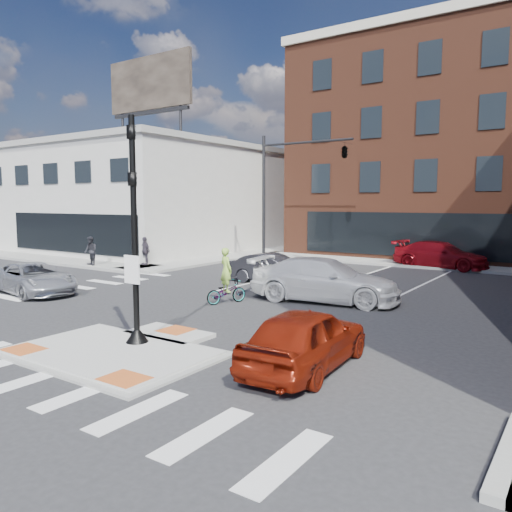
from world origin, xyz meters
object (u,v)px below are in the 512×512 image
Objects in this scene: white_pickup at (325,280)px; pedestrian_a at (91,251)px; silver_suv at (34,278)px; cyclist at (226,285)px; bg_car_dark at (273,269)px; pedestrian_b at (145,251)px; red_sedan at (306,338)px; bg_car_red at (440,255)px.

pedestrian_a reaches higher than white_pickup.
silver_suv is 2.19× the size of cyclist.
cyclist is (1.07, -5.05, 0.02)m from bg_car_dark.
bg_car_dark is 2.50× the size of pedestrian_a.
pedestrian_b reaches higher than white_pickup.
silver_suv is 1.10× the size of bg_car_dark.
pedestrian_b is (-16.64, 10.66, 0.25)m from red_sedan.
bg_car_dark is at bearing 47.65° from white_pickup.
white_pickup is at bearing -70.16° from red_sedan.
bg_car_dark is at bearing 160.06° from bg_car_red.
bg_car_dark is at bearing -57.74° from red_sedan.
pedestrian_a is 3.14m from pedestrian_b.
white_pickup is 3.41× the size of pedestrian_a.
bg_car_red is at bearing -28.68° from bg_car_dark.
bg_car_dark is 1.99× the size of cyclist.
silver_suv is 0.87× the size of bg_car_red.
bg_car_dark is 0.79× the size of bg_car_red.
red_sedan is at bearing 163.05° from cyclist.
cyclist is (8.00, 2.96, 0.07)m from silver_suv.
bg_car_red is 2.51× the size of cyclist.
silver_suv is at bearing -40.66° from pedestrian_a.
pedestrian_b is at bearing 84.32° from bg_car_dark.
white_pickup is 1.08× the size of bg_car_red.
cyclist reaches higher than white_pickup.
bg_car_red is 15.77m from cyclist.
cyclist is 1.26× the size of pedestrian_a.
pedestrian_b reaches higher than bg_car_red.
bg_car_red is at bearing -87.86° from red_sedan.
bg_car_dark is at bearing -32.30° from silver_suv.
white_pickup is 3.48× the size of pedestrian_b.
white_pickup is at bearing -178.29° from bg_car_red.
white_pickup is at bearing -117.47° from cyclist.
red_sedan is 7.88m from cyclist.
bg_car_red is at bearing 47.00° from pedestrian_a.
silver_suv is at bearing -11.52° from red_sedan.
silver_suv is at bearing -60.12° from pedestrian_b.
silver_suv is 2.75× the size of pedestrian_a.
bg_car_dark is at bearing -56.12° from cyclist.
white_pickup is 4.74m from bg_car_dark.
pedestrian_b reaches higher than red_sedan.
bg_car_dark is 11.42m from bg_car_red.
bg_car_red is 3.15× the size of pedestrian_a.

